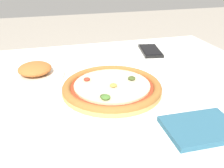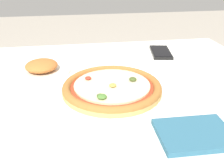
# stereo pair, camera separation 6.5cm
# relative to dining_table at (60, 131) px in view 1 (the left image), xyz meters

# --- Properties ---
(dining_table) EXTENTS (1.34, 0.95, 0.73)m
(dining_table) POSITION_rel_dining_table_xyz_m (0.00, 0.00, 0.00)
(dining_table) COLOR #997047
(dining_table) RESTS_ON ground_plane
(pizza_plate) EXTENTS (0.28, 0.28, 0.04)m
(pizza_plate) POSITION_rel_dining_table_xyz_m (0.14, 0.01, 0.10)
(pizza_plate) COLOR white
(pizza_plate) RESTS_ON dining_table
(cell_phone) EXTENTS (0.09, 0.15, 0.01)m
(cell_phone) POSITION_rel_dining_table_xyz_m (0.38, 0.30, 0.09)
(cell_phone) COLOR black
(cell_phone) RESTS_ON dining_table
(side_plate) EXTENTS (0.17, 0.17, 0.04)m
(side_plate) POSITION_rel_dining_table_xyz_m (-0.05, 0.18, 0.10)
(side_plate) COLOR white
(side_plate) RESTS_ON dining_table
(napkin_folded) EXTENTS (0.15, 0.11, 0.01)m
(napkin_folded) POSITION_rel_dining_table_xyz_m (0.28, -0.19, 0.09)
(napkin_folded) COLOR #2D607A
(napkin_folded) RESTS_ON dining_table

